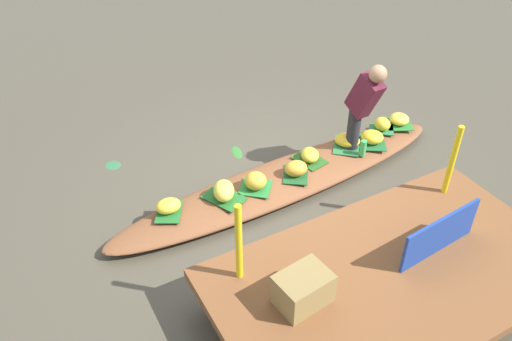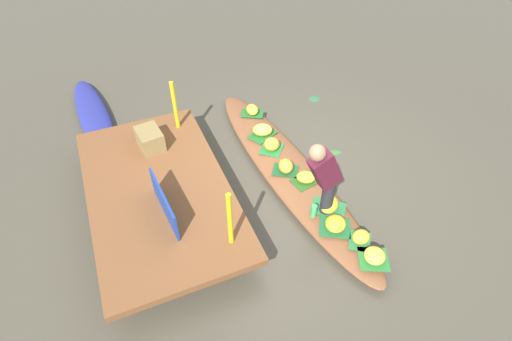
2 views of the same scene
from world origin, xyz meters
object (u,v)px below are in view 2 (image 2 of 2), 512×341
Objects in this scene: vendor_boat at (288,170)px; banana_bunch_1 at (272,144)px; banana_bunch_4 at (361,237)px; banana_bunch_6 at (252,110)px; banana_bunch_5 at (336,224)px; banana_bunch_8 at (375,256)px; moored_boat at (94,116)px; banana_bunch_7 at (286,166)px; market_banner at (164,203)px; water_bottle at (314,211)px; produce_crate at (150,139)px; banana_bunch_0 at (306,177)px; vendor_person at (325,176)px; banana_bunch_3 at (263,130)px; banana_bunch_2 at (329,204)px.

banana_bunch_1 is (0.44, 0.07, 0.20)m from vendor_boat.
banana_bunch_4 is 0.83× the size of banana_bunch_6.
banana_bunch_5 is 0.62m from banana_bunch_8.
banana_bunch_8 reaches higher than vendor_boat.
vendor_boat is 3.60m from moored_boat.
banana_bunch_7 reaches higher than banana_bunch_5.
water_bottle is at bearing -113.06° from market_banner.
banana_bunch_7 reaches higher than banana_bunch_8.
banana_bunch_6 reaches higher than vendor_boat.
vendor_boat is at bearing 1.31° from banana_bunch_5.
banana_bunch_5 is 1.06× the size of banana_bunch_7.
moored_boat is 4.97m from banana_bunch_4.
banana_bunch_8 is at bearing -158.64° from water_bottle.
banana_bunch_6 is at bearing 3.55° from banana_bunch_4.
water_bottle is (-1.45, 0.06, -0.00)m from banana_bunch_1.
banana_bunch_8 is 0.58× the size of produce_crate.
banana_bunch_0 is 0.22× the size of vendor_person.
vendor_person is at bearing -177.38° from banana_bunch_7.
produce_crate is (0.12, 1.74, 0.26)m from banana_bunch_3.
banana_bunch_6 reaches higher than banana_bunch_2.
vendor_boat is at bearing 7.29° from banana_bunch_4.
produce_crate is (2.82, 2.00, 0.29)m from banana_bunch_8.
vendor_person is 5.93× the size of water_bottle.
banana_bunch_0 is 1.23× the size of banana_bunch_4.
vendor_person is (-0.91, -0.04, 0.60)m from banana_bunch_7.
banana_bunch_4 is at bearing -176.07° from vendor_boat.
banana_bunch_8 reaches higher than moored_boat.
vendor_person reaches higher than banana_bunch_6.
banana_bunch_3 is at bearing 0.48° from vendor_person.
banana_bunch_8 is 1.10m from vendor_person.
banana_bunch_8 is (-2.31, -0.28, -0.03)m from banana_bunch_1.
vendor_person is at bearing -80.41° from water_bottle.
vendor_boat is at bearing -2.51° from vendor_person.
banana_bunch_4 is 0.83× the size of banana_bunch_7.
banana_bunch_0 is at bearing -173.27° from banana_bunch_3.
banana_bunch_0 is 1.82m from banana_bunch_6.
water_bottle is at bearing 169.01° from vendor_boat.
market_banner is at bearing 115.27° from banana_bunch_1.
banana_bunch_4 is at bearing -157.50° from vendor_person.
banana_bunch_6 is 1.90m from produce_crate.
banana_bunch_3 is at bearing -2.04° from banana_bunch_1.
vendor_boat is at bearing -47.07° from banana_bunch_7.
banana_bunch_7 is at bearing -121.03° from produce_crate.
banana_bunch_1 is at bearing 10.73° from banana_bunch_0.
banana_bunch_6 is at bearing 0.30° from banana_bunch_5.
produce_crate is at bearing -160.45° from moored_boat.
banana_bunch_7 is 1.81m from banana_bunch_8.
vendor_boat is 2.02m from market_banner.
water_bottle reaches higher than banana_bunch_4.
banana_bunch_0 is at bearing 5.63° from banana_bunch_4.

